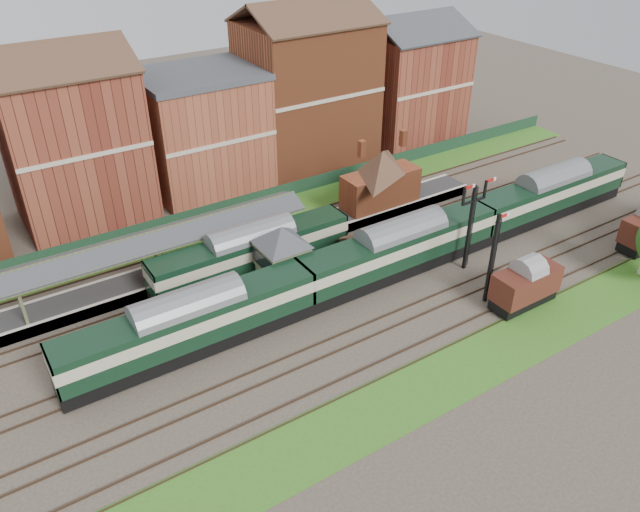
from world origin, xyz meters
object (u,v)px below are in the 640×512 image
semaphore_bracket (471,222)px  platform_railcar (252,252)px  goods_van_a (526,285)px  dmu_train (400,248)px  signal_box (282,257)px

semaphore_bracket → platform_railcar: semaphore_bracket is taller
semaphore_bracket → goods_van_a: bearing=-89.4°
dmu_train → platform_railcar: size_ratio=3.20×
signal_box → goods_van_a: bearing=-39.0°
platform_railcar → dmu_train: bearing=-31.0°
dmu_train → platform_railcar: 12.61m
dmu_train → platform_railcar: dmu_train is taller
dmu_train → goods_van_a: bearing=-58.8°
dmu_train → platform_railcar: bearing=149.0°
semaphore_bracket → goods_van_a: size_ratio=1.44×
semaphore_bracket → platform_railcar: 18.66m
dmu_train → platform_railcar: (-10.80, 6.50, -0.15)m
signal_box → semaphore_bracket: semaphore_bracket is taller
signal_box → dmu_train: signal_box is taller
goods_van_a → signal_box: bearing=141.0°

